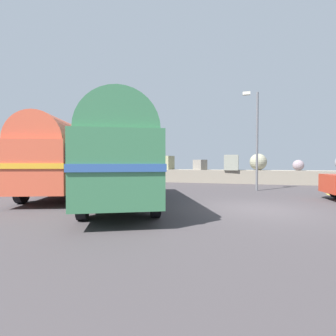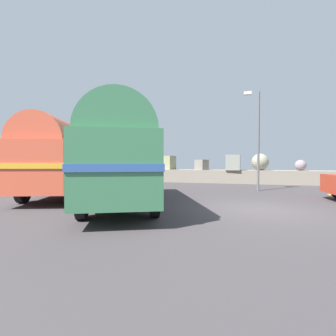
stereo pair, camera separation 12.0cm
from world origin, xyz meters
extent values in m
cube|color=#3A3538|center=(0.00, 0.00, 0.01)|extent=(32.00, 26.00, 0.02)
cube|color=gray|center=(0.00, 11.80, 0.55)|extent=(31.36, 1.80, 1.10)
sphere|color=gray|center=(-13.27, 11.84, 1.72)|extent=(1.24, 1.24, 1.24)
sphere|color=slate|center=(-10.38, 12.27, 1.72)|extent=(1.23, 1.23, 1.23)
cube|color=gray|center=(-6.91, 12.02, 1.71)|extent=(1.49, 1.39, 1.22)
cube|color=gray|center=(-3.74, 11.66, 1.54)|extent=(1.23, 1.21, 0.87)
cube|color=gray|center=(-1.11, 11.37, 1.73)|extent=(1.16, 1.30, 1.26)
sphere|color=gray|center=(1.01, 11.86, 1.78)|extent=(1.36, 1.36, 1.36)
sphere|color=gray|center=(4.01, 11.90, 1.52)|extent=(0.84, 0.84, 0.84)
cylinder|color=black|center=(-7.41, 1.60, 0.50)|extent=(0.65, 0.99, 0.96)
cylinder|color=black|center=(-5.39, 2.49, 0.50)|extent=(0.65, 0.99, 0.96)
cylinder|color=black|center=(-5.29, -3.16, 0.50)|extent=(0.65, 0.99, 0.96)
cylinder|color=black|center=(-3.28, -2.27, 0.50)|extent=(0.65, 0.99, 0.96)
cube|color=#39744C|center=(-5.34, -0.34, 1.57)|extent=(5.60, 8.65, 2.10)
cylinder|color=#39744C|center=(-5.34, -0.34, 2.62)|extent=(5.28, 8.26, 2.20)
cube|color=#2F5394|center=(-5.34, -0.34, 1.63)|extent=(5.68, 8.75, 0.20)
cube|color=black|center=(-5.34, -0.34, 2.15)|extent=(5.50, 8.36, 0.64)
cube|color=silver|center=(-7.07, 3.57, 0.70)|extent=(2.15, 1.07, 0.28)
cylinder|color=black|center=(-11.20, 3.72, 0.50)|extent=(0.57, 1.00, 0.96)
cylinder|color=black|center=(-9.11, 4.42, 0.50)|extent=(0.57, 1.00, 0.96)
cylinder|color=black|center=(-9.55, -1.22, 0.50)|extent=(0.57, 1.00, 0.96)
cylinder|color=black|center=(-7.46, -0.52, 0.50)|extent=(0.57, 1.00, 0.96)
cube|color=#D35237|center=(-9.33, 1.60, 1.57)|extent=(4.93, 8.73, 2.10)
cylinder|color=#D35237|center=(-9.33, 1.60, 2.62)|extent=(4.64, 8.35, 2.20)
cube|color=gold|center=(-9.33, 1.60, 1.63)|extent=(5.01, 8.82, 0.20)
cube|color=black|center=(-9.33, 1.60, 2.15)|extent=(4.86, 8.42, 0.64)
cube|color=silver|center=(-10.68, 5.65, 0.70)|extent=(2.21, 0.87, 0.28)
cylinder|color=#5B5B60|center=(0.45, 6.26, 3.00)|extent=(0.14, 0.14, 6.00)
cube|color=beige|center=(-0.20, 6.02, 5.90)|extent=(0.44, 0.24, 0.18)
camera|label=1|loc=(-0.86, -9.71, 1.77)|focal=26.53mm
camera|label=2|loc=(-0.74, -9.67, 1.77)|focal=26.53mm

